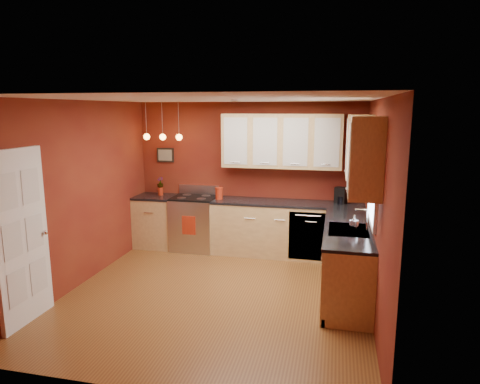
% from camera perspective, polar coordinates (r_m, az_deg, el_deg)
% --- Properties ---
extents(floor, '(4.20, 4.20, 0.00)m').
position_cam_1_polar(floor, '(5.98, -3.12, -13.48)').
color(floor, brown).
rests_on(floor, ground).
extents(ceiling, '(4.00, 4.20, 0.02)m').
position_cam_1_polar(ceiling, '(5.44, -3.41, 12.29)').
color(ceiling, white).
rests_on(ceiling, wall_back).
extents(wall_back, '(4.00, 0.02, 2.60)m').
position_cam_1_polar(wall_back, '(7.57, 1.13, 2.06)').
color(wall_back, maroon).
rests_on(wall_back, floor).
extents(wall_front, '(4.00, 0.02, 2.60)m').
position_cam_1_polar(wall_front, '(3.67, -12.43, -7.94)').
color(wall_front, maroon).
rests_on(wall_front, floor).
extents(wall_left, '(0.02, 4.20, 2.60)m').
position_cam_1_polar(wall_left, '(6.41, -20.72, -0.29)').
color(wall_left, maroon).
rests_on(wall_left, floor).
extents(wall_right, '(0.02, 4.20, 2.60)m').
position_cam_1_polar(wall_right, '(5.38, 17.69, -2.15)').
color(wall_right, maroon).
rests_on(wall_right, floor).
extents(base_cabinets_back_left, '(0.70, 0.60, 0.90)m').
position_cam_1_polar(base_cabinets_back_left, '(7.97, -11.07, -3.94)').
color(base_cabinets_back_left, tan).
rests_on(base_cabinets_back_left, floor).
extents(base_cabinets_back_right, '(2.54, 0.60, 0.90)m').
position_cam_1_polar(base_cabinets_back_right, '(7.36, 6.22, -5.06)').
color(base_cabinets_back_right, tan).
rests_on(base_cabinets_back_right, floor).
extents(base_cabinets_right, '(0.60, 2.10, 0.90)m').
position_cam_1_polar(base_cabinets_right, '(6.03, 14.00, -8.97)').
color(base_cabinets_right, tan).
rests_on(base_cabinets_right, floor).
extents(counter_back_left, '(0.70, 0.62, 0.04)m').
position_cam_1_polar(counter_back_left, '(7.86, -11.20, -0.63)').
color(counter_back_left, black).
rests_on(counter_back_left, base_cabinets_back_left).
extents(counter_back_right, '(2.54, 0.62, 0.04)m').
position_cam_1_polar(counter_back_right, '(7.24, 6.30, -1.48)').
color(counter_back_right, black).
rests_on(counter_back_right, base_cabinets_back_right).
extents(counter_right, '(0.62, 2.10, 0.04)m').
position_cam_1_polar(counter_right, '(5.89, 14.21, -4.66)').
color(counter_right, black).
rests_on(counter_right, base_cabinets_right).
extents(gas_range, '(0.76, 0.64, 1.11)m').
position_cam_1_polar(gas_range, '(7.70, -6.09, -4.08)').
color(gas_range, '#BABABF').
rests_on(gas_range, floor).
extents(dishwasher_front, '(0.60, 0.02, 0.80)m').
position_cam_1_polar(dishwasher_front, '(7.05, 8.95, -5.85)').
color(dishwasher_front, '#BABABF').
rests_on(dishwasher_front, base_cabinets_back_right).
extents(sink, '(0.50, 0.70, 0.33)m').
position_cam_1_polar(sink, '(5.75, 14.26, -5.10)').
color(sink, gray).
rests_on(sink, counter_right).
extents(window, '(0.06, 1.02, 1.22)m').
position_cam_1_polar(window, '(5.60, 17.42, 2.42)').
color(window, white).
rests_on(window, wall_right).
extents(door_left_wall, '(0.12, 0.82, 2.05)m').
position_cam_1_polar(door_left_wall, '(5.52, -27.10, -5.47)').
color(door_left_wall, white).
rests_on(door_left_wall, floor).
extents(upper_cabinets_back, '(2.00, 0.35, 0.90)m').
position_cam_1_polar(upper_cabinets_back, '(7.23, 5.56, 6.77)').
color(upper_cabinets_back, tan).
rests_on(upper_cabinets_back, wall_back).
extents(upper_cabinets_right, '(0.35, 1.95, 0.90)m').
position_cam_1_polar(upper_cabinets_right, '(5.59, 16.02, 5.18)').
color(upper_cabinets_right, tan).
rests_on(upper_cabinets_right, wall_right).
extents(wall_picture, '(0.32, 0.03, 0.26)m').
position_cam_1_polar(wall_picture, '(7.97, -9.92, 4.88)').
color(wall_picture, black).
rests_on(wall_picture, wall_back).
extents(pendant_lights, '(0.71, 0.11, 0.66)m').
position_cam_1_polar(pendant_lights, '(7.60, -10.26, 7.29)').
color(pendant_lights, gray).
rests_on(pendant_lights, ceiling).
extents(red_canister, '(0.14, 0.14, 0.20)m').
position_cam_1_polar(red_canister, '(7.40, -2.81, -0.17)').
color(red_canister, '#A02611').
rests_on(red_canister, counter_back_right).
extents(red_vase, '(0.09, 0.09, 0.15)m').
position_cam_1_polar(red_vase, '(7.88, -10.56, 0.10)').
color(red_vase, '#A02611').
rests_on(red_vase, counter_back_left).
extents(flowers, '(0.13, 0.13, 0.20)m').
position_cam_1_polar(flowers, '(7.85, -10.60, 1.22)').
color(flowers, '#A02611').
rests_on(flowers, red_vase).
extents(coffee_maker, '(0.23, 0.22, 0.26)m').
position_cam_1_polar(coffee_maker, '(7.28, 13.30, -0.51)').
color(coffee_maker, black).
rests_on(coffee_maker, counter_back_right).
extents(soap_pump, '(0.12, 0.12, 0.21)m').
position_cam_1_polar(soap_pump, '(5.66, 14.94, -4.03)').
color(soap_pump, silver).
rests_on(soap_pump, counter_right).
extents(dish_towel, '(0.24, 0.02, 0.32)m').
position_cam_1_polar(dish_towel, '(7.39, -6.86, -4.44)').
color(dish_towel, '#A02611').
rests_on(dish_towel, gas_range).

